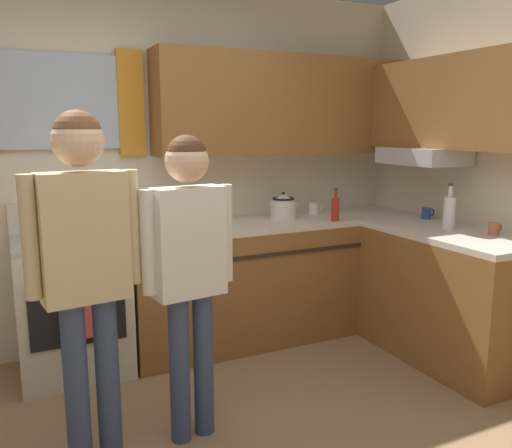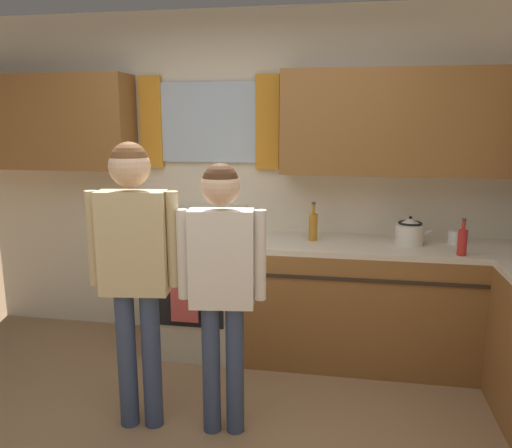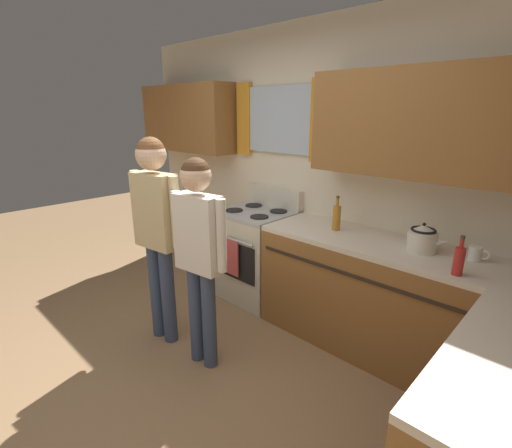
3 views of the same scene
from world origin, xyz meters
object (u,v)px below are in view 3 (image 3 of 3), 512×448
Objects in this scene: bottle_sauce_red at (459,260)px; bottle_oil_amber at (337,217)px; adult_left at (156,219)px; mug_ceramic_white at (476,254)px; adult_in_plaid at (199,241)px; stove_oven at (257,253)px; stovetop_kettle at (423,238)px.

bottle_oil_amber is at bearing 165.78° from bottle_sauce_red.
bottle_oil_amber is 0.17× the size of adult_left.
adult_in_plaid is (-1.43, -1.15, 0.03)m from mug_ceramic_white.
stove_oven is 1.26m from adult_in_plaid.
bottle_oil_amber reaches higher than stovetop_kettle.
stovetop_kettle is at bearing 44.02° from adult_in_plaid.
bottle_oil_amber reaches higher than mug_ceramic_white.
mug_ceramic_white is at bearing 12.75° from stovetop_kettle.
bottle_sauce_red is 0.15× the size of adult_left.
adult_in_plaid is (0.45, -1.05, 0.51)m from stove_oven.
stove_oven is 0.71× the size of adult_in_plaid.
stove_oven is 1.95m from mug_ceramic_white.
bottle_oil_amber is 1.43m from adult_left.
adult_in_plaid is at bearing -141.32° from mug_ceramic_white.
stovetop_kettle reaches higher than stove_oven.
adult_in_plaid is (-1.41, -0.82, -0.02)m from bottle_sauce_red.
stovetop_kettle is at bearing -167.25° from mug_ceramic_white.
adult_left reaches higher than mug_ceramic_white.
bottle_sauce_red is 1.02m from bottle_oil_amber.
adult_in_plaid is (0.49, 0.03, -0.07)m from adult_left.
stovetop_kettle is 0.17× the size of adult_left.
bottle_sauce_red is 1.64m from adult_in_plaid.
adult_in_plaid is at bearing -111.57° from bottle_oil_amber.
mug_ceramic_white is 2.26m from adult_left.
stovetop_kettle is at bearing 140.42° from bottle_sauce_red.
bottle_sauce_red is 2.09m from adult_left.
stove_oven is at bearing -178.67° from bottle_oil_amber.
mug_ceramic_white is 0.46× the size of stovetop_kettle.
mug_ceramic_white is 0.08× the size of adult_in_plaid.
adult_left is (-0.04, -1.08, 0.58)m from stove_oven.
bottle_sauce_red is 1.95× the size of mug_ceramic_white.
stovetop_kettle is 1.95m from adult_left.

